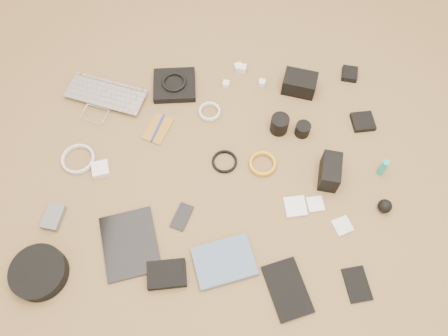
{
  "coord_description": "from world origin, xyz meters",
  "views": [
    {
      "loc": [
        0.06,
        -0.79,
        1.59
      ],
      "look_at": [
        0.05,
        0.01,
        0.02
      ],
      "focal_mm": 35.0,
      "sensor_mm": 36.0,
      "label": 1
    }
  ],
  "objects_px": {
    "dslr_camera": "(299,83)",
    "paperback": "(230,283)",
    "laptop": "(101,104)",
    "tablet": "(130,244)",
    "headphone_case": "(39,272)",
    "phone": "(182,217)"
  },
  "relations": [
    {
      "from": "laptop",
      "to": "phone",
      "type": "height_order",
      "value": "laptop"
    },
    {
      "from": "dslr_camera",
      "to": "tablet",
      "type": "xyz_separation_m",
      "value": [
        -0.67,
        -0.73,
        -0.04
      ]
    },
    {
      "from": "dslr_camera",
      "to": "laptop",
      "type": "bearing_deg",
      "value": -159.63
    },
    {
      "from": "phone",
      "to": "headphone_case",
      "type": "relative_size",
      "value": 0.54
    },
    {
      "from": "phone",
      "to": "tablet",
      "type": "bearing_deg",
      "value": -128.69
    },
    {
      "from": "laptop",
      "to": "paperback",
      "type": "distance_m",
      "value": 0.96
    },
    {
      "from": "tablet",
      "to": "phone",
      "type": "xyz_separation_m",
      "value": [
        0.19,
        0.11,
        -0.0
      ]
    },
    {
      "from": "dslr_camera",
      "to": "tablet",
      "type": "bearing_deg",
      "value": -119.15
    },
    {
      "from": "tablet",
      "to": "headphone_case",
      "type": "height_order",
      "value": "headphone_case"
    },
    {
      "from": "tablet",
      "to": "laptop",
      "type": "bearing_deg",
      "value": 91.84
    },
    {
      "from": "tablet",
      "to": "paperback",
      "type": "height_order",
      "value": "paperback"
    },
    {
      "from": "dslr_camera",
      "to": "paperback",
      "type": "height_order",
      "value": "dslr_camera"
    },
    {
      "from": "tablet",
      "to": "phone",
      "type": "height_order",
      "value": "tablet"
    },
    {
      "from": "phone",
      "to": "paperback",
      "type": "xyz_separation_m",
      "value": [
        0.19,
        -0.25,
        0.01
      ]
    },
    {
      "from": "laptop",
      "to": "headphone_case",
      "type": "distance_m",
      "value": 0.75
    },
    {
      "from": "dslr_camera",
      "to": "paperback",
      "type": "bearing_deg",
      "value": -95.28
    },
    {
      "from": "phone",
      "to": "headphone_case",
      "type": "bearing_deg",
      "value": -134.51
    },
    {
      "from": "tablet",
      "to": "phone",
      "type": "distance_m",
      "value": 0.22
    },
    {
      "from": "paperback",
      "to": "dslr_camera",
      "type": "bearing_deg",
      "value": -35.45
    },
    {
      "from": "headphone_case",
      "to": "paperback",
      "type": "distance_m",
      "value": 0.69
    },
    {
      "from": "paperback",
      "to": "laptop",
      "type": "bearing_deg",
      "value": 20.13
    },
    {
      "from": "dslr_camera",
      "to": "tablet",
      "type": "relative_size",
      "value": 0.56
    }
  ]
}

